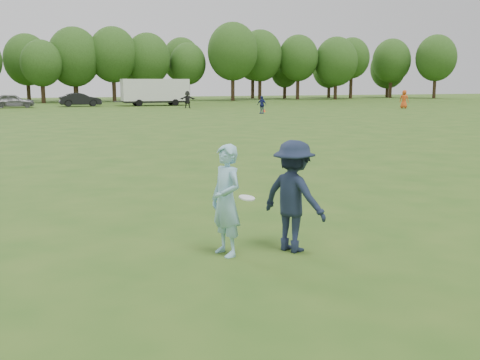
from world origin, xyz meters
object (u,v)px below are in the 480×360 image
Objects in this scene: car_e at (13,101)px; thrower at (226,200)px; defender at (294,196)px; player_far_d at (187,99)px; car_f at (80,100)px; cargo_trailer at (155,91)px; player_far_c at (404,99)px; field_cone at (264,111)px; player_far_b at (262,105)px.

thrower is at bearing -176.93° from car_e.
car_e is (-6.14, 59.45, -0.19)m from defender.
player_far_d is 0.39× the size of car_f.
cargo_trailer is at bearing -91.11° from car_e.
player_far_c reaches higher than car_f.
car_e reaches higher than field_cone.
cargo_trailer reaches higher than car_f.
defender reaches higher than car_e.
defender reaches higher than thrower.
player_far_c is at bearing 5.38° from field_cone.
car_e is (-18.13, 7.38, -0.17)m from player_far_d.
field_cone is (1.25, 2.36, -0.65)m from player_far_b.
defender reaches higher than player_far_d.
field_cone is (22.95, -17.87, -0.62)m from car_e.
player_far_c is at bearing -65.54° from defender.
thrower is at bearing -100.60° from cargo_trailer.
thrower is 0.41× the size of car_e.
player_far_b is (15.56, 39.23, -0.16)m from defender.
car_f is 16.01× the size of field_cone.
thrower is at bearing 54.95° from defender.
player_far_c reaches higher than field_cone.
player_far_c is 0.44× the size of car_e.
player_far_d is (-21.99, 8.87, -0.05)m from player_far_c.
car_e is 29.09m from field_cone.
defender reaches higher than car_f.
player_far_d is at bearing -75.00° from cargo_trailer.
car_f is at bearing 176.33° from player_far_b.
player_far_b is at bearing 141.87° from thrower.
player_far_c is 1.06× the size of player_far_d.
car_f is 0.53× the size of cargo_trailer.
player_far_b is 18.84m from player_far_c.
cargo_trailer is at bearing -36.85° from defender.
field_cone is (15.58, -19.05, -0.64)m from car_f.
player_far_c is 43.28m from car_e.
field_cone is at bearing 53.19° from player_far_c.
defender is at bearing -90.99° from player_far_d.
car_f is at bearing -28.52° from defender.
car_f is (-32.75, 17.43, -0.21)m from player_far_c.
field_cone is at bearing -49.37° from defender.
cargo_trailer is at bearing 13.44° from player_far_c.
player_far_d is at bearing -113.88° from car_e.
cargo_trailer is at bearing 154.45° from thrower.
thrower is at bearing -60.66° from player_far_b.
thrower is 0.98× the size of defender.
defender is at bearing -99.48° from cargo_trailer.
cargo_trailer is at bearing 110.78° from field_cone.
field_cone is at bearing -129.63° from car_e.
cargo_trailer is (16.11, 0.18, 1.00)m from car_e.
defender is 42.20m from player_far_b.
player_far_d is (13.16, 51.91, 0.00)m from thrower.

